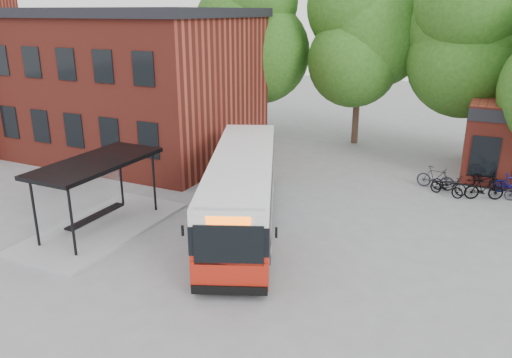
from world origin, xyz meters
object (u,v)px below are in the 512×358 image
at_px(bicycle_1, 436,178).
at_px(bicycle_0, 447,187).
at_px(city_bus, 243,191).
at_px(bicycle_2, 449,184).
at_px(bus_shelter, 99,195).
at_px(bicycle_5, 512,184).
at_px(bicycle_3, 484,189).
at_px(bicycle_4, 483,179).

bearing_deg(bicycle_1, bicycle_0, -132.49).
bearing_deg(city_bus, bicycle_2, 23.64).
bearing_deg(bus_shelter, city_bus, 29.98).
relative_size(bicycle_0, bicycle_2, 0.94).
bearing_deg(bicycle_2, bus_shelter, 151.67).
height_order(city_bus, bicycle_2, city_bus).
bearing_deg(bicycle_5, bus_shelter, 123.69).
distance_m(bus_shelter, bicycle_3, 17.11).
bearing_deg(bicycle_0, city_bus, 157.92).
height_order(bus_shelter, bicycle_1, bus_shelter).
xyz_separation_m(bicycle_3, bicycle_5, (1.18, 1.45, -0.04)).
xyz_separation_m(bus_shelter, bicycle_0, (12.08, 10.04, -1.02)).
relative_size(bus_shelter, bicycle_4, 3.78).
bearing_deg(bicycle_1, bicycle_2, -106.90).
distance_m(bicycle_1, bicycle_2, 0.75).
relative_size(city_bus, bicycle_0, 6.99).
xyz_separation_m(bicycle_0, bicycle_4, (1.49, 1.82, 0.05)).
relative_size(bicycle_1, bicycle_5, 1.14).
relative_size(bus_shelter, bicycle_2, 3.97).
bearing_deg(bicycle_2, bicycle_3, -79.02).
bearing_deg(bicycle_2, bicycle_0, -167.44).
bearing_deg(bicycle_3, city_bus, 109.67).
height_order(bicycle_1, bicycle_5, bicycle_1).
xyz_separation_m(bus_shelter, bicycle_1, (11.48, 10.82, -0.89)).
height_order(bicycle_2, bicycle_3, bicycle_3).
bearing_deg(bicycle_1, bicycle_5, -66.17).
xyz_separation_m(bicycle_0, bicycle_3, (1.61, 0.18, 0.10)).
distance_m(city_bus, bicycle_5, 13.35).
xyz_separation_m(bicycle_1, bicycle_5, (3.39, 0.85, -0.07)).
height_order(bicycle_0, bicycle_4, bicycle_4).
height_order(city_bus, bicycle_1, city_bus).
height_order(bus_shelter, bicycle_5, bus_shelter).
height_order(bicycle_0, bicycle_2, bicycle_2).
height_order(bicycle_1, bicycle_3, bicycle_1).
xyz_separation_m(bicycle_0, bicycle_1, (-0.60, 0.78, 0.13)).
bearing_deg(bicycle_3, bicycle_2, 59.72).
relative_size(bus_shelter, city_bus, 0.61).
bearing_deg(bicycle_1, bicycle_4, -53.79).
distance_m(bus_shelter, bicycle_2, 16.08).
distance_m(bicycle_0, bicycle_4, 2.35).
bearing_deg(bus_shelter, bicycle_5, 38.13).
height_order(bus_shelter, city_bus, city_bus).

